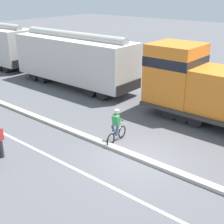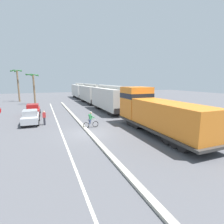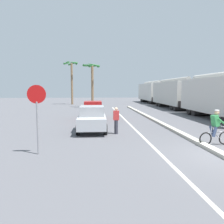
% 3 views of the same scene
% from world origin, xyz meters
% --- Properties ---
extents(ground_plane, '(120.00, 120.00, 0.00)m').
position_xyz_m(ground_plane, '(0.00, 0.00, 0.00)').
color(ground_plane, '#56565B').
extents(median_curb, '(0.36, 36.00, 0.16)m').
position_xyz_m(median_curb, '(0.00, 6.00, 0.08)').
color(median_curb, '#B2AD9E').
rests_on(median_curb, ground).
extents(lane_stripe, '(0.14, 36.00, 0.01)m').
position_xyz_m(lane_stripe, '(-2.40, 6.00, 0.00)').
color(lane_stripe, silver).
rests_on(lane_stripe, ground).
extents(hopper_car_lead, '(2.90, 10.60, 4.18)m').
position_xyz_m(hopper_car_lead, '(6.01, 10.22, 2.08)').
color(hopper_car_lead, beige).
rests_on(hopper_car_lead, ground).
extents(cyclist, '(1.71, 0.51, 1.71)m').
position_xyz_m(cyclist, '(0.67, 1.73, 0.82)').
color(cyclist, black).
rests_on(cyclist, ground).
extents(pedestrian_by_cars, '(0.34, 0.22, 1.62)m').
position_xyz_m(pedestrian_by_cars, '(-3.82, 4.78, 0.85)').
color(pedestrian_by_cars, '#33333D').
rests_on(pedestrian_by_cars, ground).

